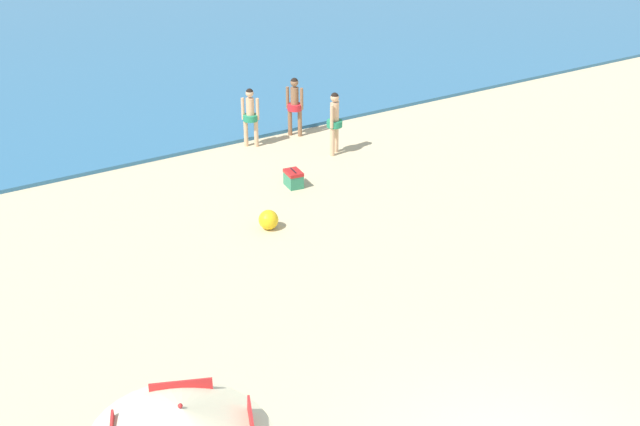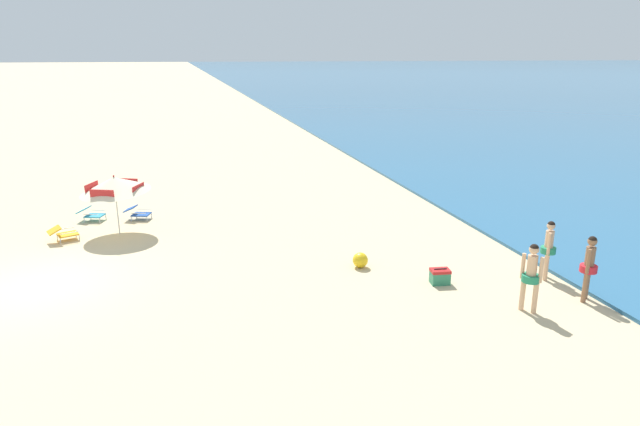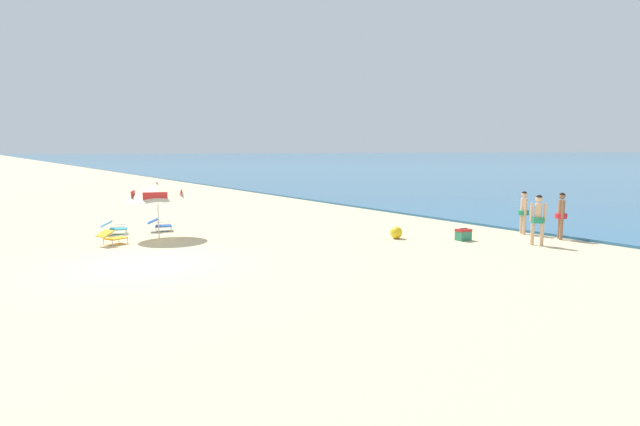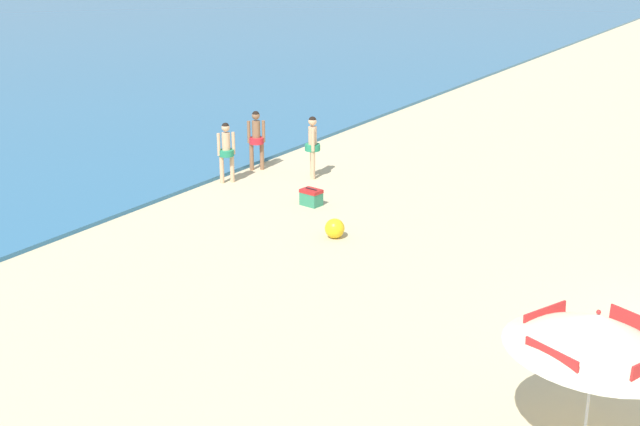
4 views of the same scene
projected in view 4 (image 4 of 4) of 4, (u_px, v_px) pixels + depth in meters
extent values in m
cylinder|color=silver|center=(590.00, 383.00, 10.87)|extent=(0.04, 0.04, 1.94)
cone|color=beige|center=(596.00, 333.00, 10.64)|extent=(3.15, 3.16, 0.69)
cube|color=red|center=(545.00, 317.00, 11.31)|extent=(0.76, 0.35, 0.28)
cube|color=red|center=(551.00, 359.00, 10.24)|extent=(0.35, 0.76, 0.28)
cube|color=red|center=(636.00, 324.00, 11.12)|extent=(0.35, 0.76, 0.28)
sphere|color=red|center=(599.00, 312.00, 10.55)|extent=(0.06, 0.06, 0.06)
cylinder|color=#8C6042|center=(252.00, 156.00, 23.56)|extent=(0.12, 0.12, 0.81)
cylinder|color=#8C6042|center=(262.00, 155.00, 23.60)|extent=(0.12, 0.12, 0.81)
cylinder|color=red|center=(256.00, 141.00, 23.44)|extent=(0.40, 0.40, 0.17)
cylinder|color=#8C6042|center=(256.00, 131.00, 23.35)|extent=(0.22, 0.22, 0.57)
cylinder|color=#8C6042|center=(249.00, 132.00, 23.33)|extent=(0.09, 0.09, 0.61)
cylinder|color=#8C6042|center=(264.00, 131.00, 23.39)|extent=(0.09, 0.09, 0.61)
sphere|color=#8C6042|center=(256.00, 116.00, 23.21)|extent=(0.22, 0.22, 0.22)
sphere|color=black|center=(256.00, 115.00, 23.21)|extent=(0.20, 0.20, 0.20)
cylinder|color=#D8A87F|center=(232.00, 168.00, 22.46)|extent=(0.11, 0.11, 0.79)
cylinder|color=#D8A87F|center=(222.00, 169.00, 22.37)|extent=(0.11, 0.11, 0.79)
cylinder|color=#23845B|center=(226.00, 153.00, 22.28)|extent=(0.39, 0.39, 0.16)
cylinder|color=#D8A87F|center=(226.00, 143.00, 22.20)|extent=(0.22, 0.22, 0.56)
cylinder|color=#D8A87F|center=(233.00, 143.00, 22.27)|extent=(0.09, 0.09, 0.59)
cylinder|color=#D8A87F|center=(219.00, 144.00, 22.14)|extent=(0.09, 0.09, 0.59)
sphere|color=#D8A87F|center=(225.00, 127.00, 22.06)|extent=(0.21, 0.21, 0.21)
sphere|color=black|center=(225.00, 126.00, 22.06)|extent=(0.20, 0.20, 0.20)
cylinder|color=#D8A87F|center=(312.00, 161.00, 22.98)|extent=(0.12, 0.12, 0.82)
cylinder|color=#D8A87F|center=(313.00, 164.00, 22.70)|extent=(0.12, 0.12, 0.82)
cylinder|color=#23845B|center=(313.00, 147.00, 22.70)|extent=(0.41, 0.41, 0.17)
cylinder|color=#D8A87F|center=(313.00, 137.00, 22.61)|extent=(0.23, 0.23, 0.58)
cylinder|color=#D8A87F|center=(312.00, 136.00, 22.81)|extent=(0.09, 0.09, 0.61)
cylinder|color=#D8A87F|center=(313.00, 140.00, 22.43)|extent=(0.09, 0.09, 0.61)
sphere|color=#D8A87F|center=(312.00, 121.00, 22.47)|extent=(0.22, 0.22, 0.22)
sphere|color=black|center=(312.00, 120.00, 22.46)|extent=(0.20, 0.20, 0.20)
cube|color=#2D7F5B|center=(311.00, 199.00, 20.70)|extent=(0.40, 0.52, 0.32)
cube|color=red|center=(311.00, 191.00, 20.63)|extent=(0.41, 0.54, 0.08)
cylinder|color=black|center=(311.00, 189.00, 20.61)|extent=(0.07, 0.34, 0.02)
sphere|color=yellow|center=(335.00, 228.00, 18.55)|extent=(0.43, 0.43, 0.43)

